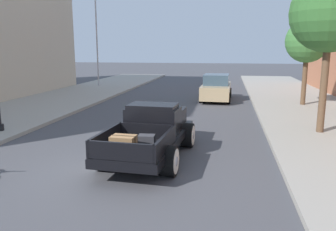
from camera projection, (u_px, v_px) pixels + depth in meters
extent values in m
plane|color=#47474C|center=(110.00, 170.00, 9.05)|extent=(140.00, 140.00, 0.00)
cube|color=black|center=(150.00, 140.00, 10.06)|extent=(2.04, 4.99, 0.24)
cube|color=black|center=(153.00, 120.00, 10.29)|extent=(1.62, 1.19, 0.80)
cube|color=black|center=(153.00, 106.00, 10.15)|extent=(1.49, 1.02, 0.12)
cube|color=#3D4C5B|center=(158.00, 112.00, 10.80)|extent=(1.33, 0.12, 0.44)
cube|color=black|center=(164.00, 117.00, 11.56)|extent=(1.40, 1.57, 0.52)
cube|color=silver|center=(169.00, 113.00, 12.33)|extent=(0.68, 0.14, 0.47)
cube|color=black|center=(135.00, 149.00, 8.69)|extent=(1.81, 2.19, 0.04)
cube|color=black|center=(106.00, 138.00, 8.84)|extent=(0.20, 2.10, 0.44)
cube|color=black|center=(165.00, 142.00, 8.47)|extent=(0.20, 2.10, 0.44)
cube|color=black|center=(121.00, 152.00, 7.69)|extent=(1.62, 0.17, 0.44)
cube|color=black|center=(146.00, 131.00, 9.62)|extent=(1.62, 0.17, 0.44)
cylinder|color=black|center=(136.00, 132.00, 11.57)|extent=(0.40, 0.82, 0.80)
cylinder|color=silver|center=(131.00, 132.00, 11.62)|extent=(0.05, 0.66, 0.66)
cylinder|color=silver|center=(131.00, 132.00, 11.62)|extent=(0.03, 0.24, 0.24)
cylinder|color=black|center=(188.00, 135.00, 11.17)|extent=(0.40, 0.82, 0.80)
cylinder|color=silver|center=(193.00, 135.00, 11.12)|extent=(0.05, 0.66, 0.66)
cylinder|color=silver|center=(194.00, 135.00, 11.12)|extent=(0.03, 0.24, 0.24)
cylinder|color=black|center=(104.00, 156.00, 9.00)|extent=(0.40, 0.82, 0.80)
cylinder|color=silver|center=(98.00, 155.00, 9.05)|extent=(0.05, 0.66, 0.66)
cylinder|color=silver|center=(97.00, 155.00, 9.05)|extent=(0.03, 0.24, 0.24)
cylinder|color=black|center=(169.00, 161.00, 8.60)|extent=(0.40, 0.82, 0.80)
cylinder|color=silver|center=(176.00, 161.00, 8.55)|extent=(0.05, 0.66, 0.66)
cylinder|color=silver|center=(177.00, 161.00, 8.55)|extent=(0.03, 0.24, 0.24)
cube|color=olive|center=(124.00, 144.00, 8.36)|extent=(0.62, 0.47, 0.40)
cube|color=#3D2D1E|center=(124.00, 144.00, 8.36)|extent=(0.62, 0.08, 0.42)
cube|color=#2D2D33|center=(147.00, 140.00, 8.90)|extent=(0.46, 0.35, 0.28)
cube|color=tan|center=(216.00, 91.00, 21.37)|extent=(1.82, 4.34, 0.80)
cube|color=#384C5B|center=(216.00, 79.00, 21.08)|extent=(1.57, 2.04, 0.64)
cylinder|color=black|center=(205.00, 92.00, 22.82)|extent=(0.24, 0.67, 0.66)
cylinder|color=black|center=(230.00, 93.00, 22.50)|extent=(0.24, 0.67, 0.66)
cylinder|color=black|center=(201.00, 97.00, 20.34)|extent=(0.24, 0.67, 0.66)
cylinder|color=black|center=(229.00, 98.00, 20.02)|extent=(0.24, 0.67, 0.66)
cylinder|color=black|center=(0.00, 127.00, 12.84)|extent=(0.28, 0.28, 0.24)
cylinder|color=#B2B2B7|center=(97.00, 31.00, 27.86)|extent=(0.12, 0.12, 9.00)
cylinder|color=brown|center=(323.00, 88.00, 12.33)|extent=(0.26, 0.26, 3.27)
sphere|color=#33662D|center=(330.00, 12.00, 11.81)|extent=(2.80, 2.80, 2.80)
cylinder|color=brown|center=(304.00, 81.00, 18.62)|extent=(0.26, 0.26, 2.61)
sphere|color=#3D7538|center=(307.00, 41.00, 18.20)|extent=(2.35, 2.35, 2.35)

